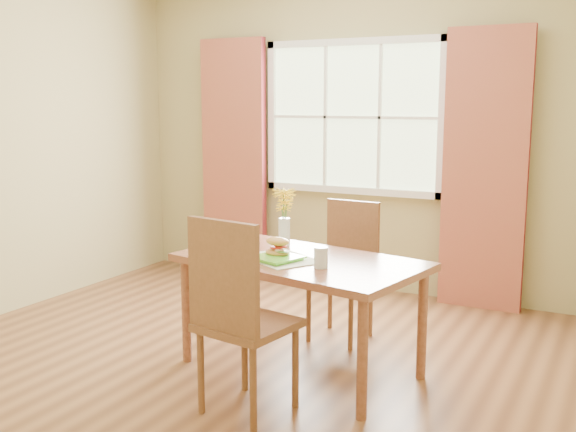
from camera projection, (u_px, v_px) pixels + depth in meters
The scene contains 12 objects.
room at pixel (239, 148), 4.17m from camera, with size 4.24×3.84×2.74m.
window at pixel (353, 117), 5.78m from camera, with size 1.62×0.06×1.32m.
curtain_left at pixel (234, 159), 6.29m from camera, with size 0.65×0.08×2.20m, color maroon.
curtain_right at pixel (485, 171), 5.24m from camera, with size 0.65×0.08×2.20m, color maroon.
dining_table at pixel (300, 270), 4.06m from camera, with size 1.57×1.07×0.71m.
chair_near at pixel (236, 310), 3.45m from camera, with size 0.51×0.51×1.06m.
chair_far at pixel (346, 263), 4.69m from camera, with size 0.42×0.42×0.95m.
placemat at pixel (281, 259), 4.02m from camera, with size 0.45×0.33×0.01m, color beige.
plate at pixel (277, 259), 3.98m from camera, with size 0.25×0.25×0.01m, color #62D435.
croissant_sandwich at pixel (277, 247), 4.02m from camera, with size 0.16×0.11×0.12m.
water_glass at pixel (321, 258), 3.81m from camera, with size 0.08×0.08×0.12m.
flower_vase at pixel (284, 210), 4.33m from camera, with size 0.16×0.16×0.39m.
Camera 1 is at (2.20, -3.57, 1.64)m, focal length 42.00 mm.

